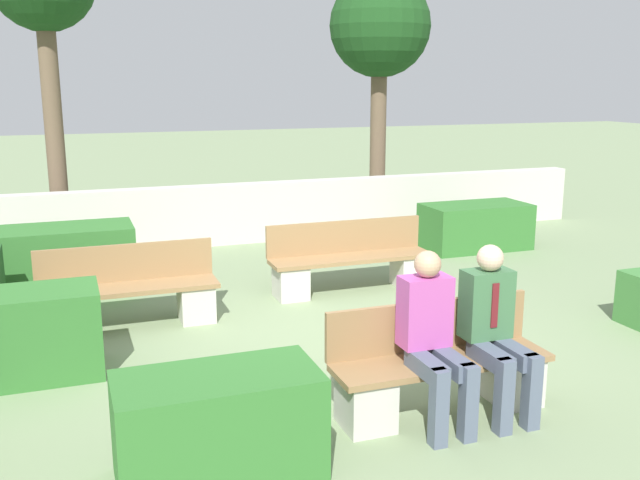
# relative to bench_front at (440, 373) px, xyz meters

# --- Properties ---
(ground_plane) EXTENTS (60.00, 60.00, 0.00)m
(ground_plane) POSITION_rel_bench_front_xyz_m (-0.21, 1.82, -0.32)
(ground_plane) COLOR gray
(perimeter_wall) EXTENTS (12.57, 0.30, 0.95)m
(perimeter_wall) POSITION_rel_bench_front_xyz_m (-0.21, 6.35, 0.15)
(perimeter_wall) COLOR beige
(perimeter_wall) RESTS_ON ground_plane
(bench_front) EXTENTS (1.75, 0.49, 0.85)m
(bench_front) POSITION_rel_bench_front_xyz_m (0.00, 0.00, 0.00)
(bench_front) COLOR #937047
(bench_front) RESTS_ON ground_plane
(bench_left_side) EXTENTS (1.85, 0.48, 0.85)m
(bench_left_side) POSITION_rel_bench_front_xyz_m (-2.09, 2.87, 0.00)
(bench_left_side) COLOR #937047
(bench_left_side) RESTS_ON ground_plane
(bench_right_side) EXTENTS (2.03, 0.48, 0.85)m
(bench_right_side) POSITION_rel_bench_front_xyz_m (0.59, 3.27, 0.01)
(bench_right_side) COLOR #937047
(bench_right_side) RESTS_ON ground_plane
(person_seated_man) EXTENTS (0.38, 0.64, 1.32)m
(person_seated_man) POSITION_rel_bench_front_xyz_m (0.38, -0.14, 0.40)
(person_seated_man) COLOR #515B70
(person_seated_man) RESTS_ON ground_plane
(person_seated_woman) EXTENTS (0.38, 0.64, 1.32)m
(person_seated_woman) POSITION_rel_bench_front_xyz_m (-0.16, -0.14, 0.40)
(person_seated_woman) COLOR #515B70
(person_seated_woman) RESTS_ON ground_plane
(hedge_block_near_right) EXTENTS (1.31, 0.66, 0.71)m
(hedge_block_near_right) POSITION_rel_bench_front_xyz_m (-1.82, -0.34, 0.03)
(hedge_block_near_right) COLOR #33702D
(hedge_block_near_right) RESTS_ON ground_plane
(hedge_block_mid_right) EXTENTS (1.60, 0.83, 0.69)m
(hedge_block_mid_right) POSITION_rel_bench_front_xyz_m (3.26, 4.71, 0.03)
(hedge_block_mid_right) COLOR #33702D
(hedge_block_mid_right) RESTS_ON ground_plane
(hedge_block_far_left) EXTENTS (2.02, 0.82, 0.82)m
(hedge_block_far_left) POSITION_rel_bench_front_xyz_m (-2.90, 4.37, 0.09)
(hedge_block_far_left) COLOR #33702D
(hedge_block_far_left) RESTS_ON ground_plane
(hedge_block_far_right) EXTENTS (1.36, 0.67, 0.78)m
(hedge_block_far_right) POSITION_rel_bench_front_xyz_m (-3.11, 1.80, 0.07)
(hedge_block_far_right) COLOR #33702D
(hedge_block_far_right) RESTS_ON ground_plane
(tree_center_left) EXTENTS (1.86, 1.86, 4.44)m
(tree_center_left) POSITION_rel_bench_front_xyz_m (3.03, 7.87, 3.11)
(tree_center_left) COLOR brown
(tree_center_left) RESTS_ON ground_plane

